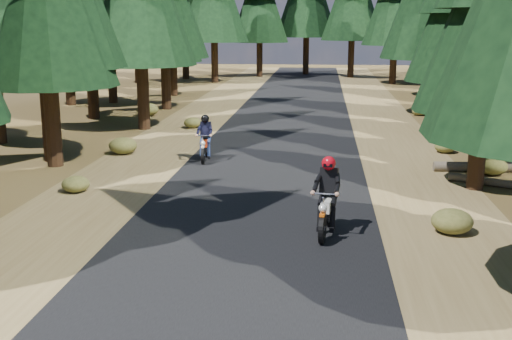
{
  "coord_description": "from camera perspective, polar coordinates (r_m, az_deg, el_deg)",
  "views": [
    {
      "loc": [
        1.62,
        -14.04,
        4.7
      ],
      "look_at": [
        0.0,
        1.5,
        1.1
      ],
      "focal_mm": 45.0,
      "sensor_mm": 36.0,
      "label": 1
    }
  ],
  "objects": [
    {
      "name": "ground",
      "position": [
        14.89,
        -0.6,
        -5.42
      ],
      "size": [
        120.0,
        120.0,
        0.0
      ],
      "primitive_type": "plane",
      "color": "#423417",
      "rests_on": "ground"
    },
    {
      "name": "road",
      "position": [
        19.67,
        1.05,
        -0.82
      ],
      "size": [
        6.0,
        100.0,
        0.01
      ],
      "primitive_type": "cube",
      "color": "black",
      "rests_on": "ground"
    },
    {
      "name": "shoulder_l",
      "position": [
        20.57,
        -11.82,
        -0.5
      ],
      "size": [
        3.2,
        100.0,
        0.01
      ],
      "primitive_type": "cube",
      "color": "brown",
      "rests_on": "ground"
    },
    {
      "name": "shoulder_r",
      "position": [
        19.83,
        14.42,
        -1.14
      ],
      "size": [
        3.2,
        100.0,
        0.01
      ],
      "primitive_type": "cube",
      "color": "brown",
      "rests_on": "ground"
    },
    {
      "name": "understory_shrubs",
      "position": [
        22.68,
        3.19,
        1.72
      ],
      "size": [
        15.35,
        30.1,
        0.66
      ],
      "color": "#474C1E",
      "rests_on": "ground"
    },
    {
      "name": "rider_lead",
      "position": [
        14.55,
        6.29,
        -3.49
      ],
      "size": [
        0.86,
        2.05,
        1.77
      ],
      "rotation": [
        0.0,
        0.0,
        3.01
      ],
      "color": "silver",
      "rests_on": "road"
    },
    {
      "name": "rider_follow",
      "position": [
        22.28,
        -4.55,
        2.17
      ],
      "size": [
        0.65,
        1.81,
        1.59
      ],
      "rotation": [
        0.0,
        0.0,
        3.2
      ],
      "color": "maroon",
      "rests_on": "road"
    }
  ]
}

